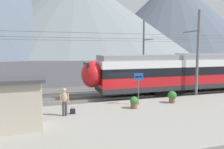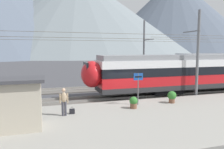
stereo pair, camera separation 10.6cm
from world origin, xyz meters
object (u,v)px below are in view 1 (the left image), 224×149
passenger_walking (64,100)px  potted_plant_by_shelter (172,96)px  catenary_mast_mid (197,53)px  potted_plant_platform_edge (134,102)px  handbag_beside_passenger (73,111)px  catenary_mast_far_side (144,51)px  platform_sign (139,82)px

passenger_walking → potted_plant_by_shelter: passenger_walking is taller
catenary_mast_mid → potted_plant_platform_edge: size_ratio=57.42×
handbag_beside_passenger → potted_plant_platform_edge: 4.16m
passenger_walking → handbag_beside_passenger: bearing=27.6°
catenary_mast_far_side → potted_plant_platform_edge: 13.88m
platform_sign → handbag_beside_passenger: size_ratio=5.28×
potted_plant_by_shelter → catenary_mast_far_side: bearing=74.7°
passenger_walking → platform_sign: bearing=11.8°
handbag_beside_passenger → potted_plant_platform_edge: size_ratio=0.54×
passenger_walking → catenary_mast_mid: bearing=14.5°
platform_sign → potted_plant_platform_edge: (-0.68, -0.80, -1.24)m
catenary_mast_mid → potted_plant_by_shelter: bearing=-150.1°
catenary_mast_far_side → passenger_walking: bearing=-132.3°
catenary_mast_far_side → passenger_walking: catenary_mast_far_side is taller
platform_sign → potted_plant_by_shelter: bearing=-5.1°
passenger_walking → potted_plant_platform_edge: bearing=3.8°
catenary_mast_mid → platform_sign: (-6.38, -1.91, -2.01)m
platform_sign → passenger_walking: platform_sign is taller
passenger_walking → potted_plant_platform_edge: 4.69m
platform_sign → potted_plant_by_shelter: 2.91m
catenary_mast_mid → potted_plant_platform_edge: catenary_mast_mid is taller
potted_plant_by_shelter → potted_plant_platform_edge: bearing=-170.4°
catenary_mast_mid → potted_plant_by_shelter: (-3.72, -2.14, -3.18)m
platform_sign → passenger_walking: size_ratio=1.36×
passenger_walking → potted_plant_by_shelter: 8.05m
platform_sign → handbag_beside_passenger: 5.14m
catenary_mast_mid → potted_plant_by_shelter: catenary_mast_mid is taller
potted_plant_by_shelter → passenger_walking: bearing=-173.8°
catenary_mast_mid → passenger_walking: (-11.71, -3.02, -2.76)m
catenary_mast_mid → platform_sign: bearing=-163.4°
catenary_mast_far_side → passenger_walking: size_ratio=27.26×
catenary_mast_far_side → handbag_beside_passenger: bearing=-131.6°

